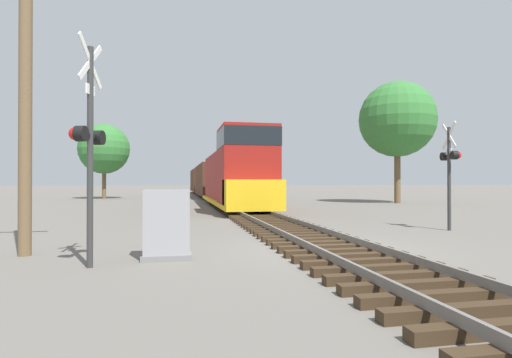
{
  "coord_description": "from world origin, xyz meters",
  "views": [
    {
      "loc": [
        -3.67,
        -9.46,
        1.69
      ],
      "look_at": [
        -1.37,
        1.98,
        1.77
      ],
      "focal_mm": 28.0,
      "sensor_mm": 36.0,
      "label": 1
    }
  ],
  "objects_px": {
    "crossing_signal_far": "(450,164)",
    "tree_far_right": "(397,120)",
    "tree_mid_background": "(104,149)",
    "freight_train": "(212,180)",
    "relay_cabinet": "(167,225)",
    "utility_pole": "(25,80)",
    "crossing_signal_near": "(89,140)"
  },
  "relations": [
    {
      "from": "freight_train",
      "to": "tree_mid_background",
      "type": "distance_m",
      "value": 11.24
    },
    {
      "from": "crossing_signal_near",
      "to": "tree_mid_background",
      "type": "xyz_separation_m",
      "value": [
        -5.42,
        33.94,
        2.49
      ]
    },
    {
      "from": "crossing_signal_far",
      "to": "utility_pole",
      "type": "bearing_deg",
      "value": 109.81
    },
    {
      "from": "crossing_signal_far",
      "to": "tree_far_right",
      "type": "distance_m",
      "value": 18.93
    },
    {
      "from": "freight_train",
      "to": "tree_mid_background",
      "type": "xyz_separation_m",
      "value": [
        -10.78,
        0.8,
        3.1
      ]
    },
    {
      "from": "relay_cabinet",
      "to": "utility_pole",
      "type": "distance_m",
      "value": 4.71
    },
    {
      "from": "tree_far_right",
      "to": "tree_mid_background",
      "type": "bearing_deg",
      "value": 151.28
    },
    {
      "from": "freight_train",
      "to": "relay_cabinet",
      "type": "bearing_deg",
      "value": -96.77
    },
    {
      "from": "tree_far_right",
      "to": "tree_mid_background",
      "type": "distance_m",
      "value": 27.88
    },
    {
      "from": "crossing_signal_near",
      "to": "relay_cabinet",
      "type": "distance_m",
      "value": 2.37
    },
    {
      "from": "utility_pole",
      "to": "tree_far_right",
      "type": "bearing_deg",
      "value": 42.46
    },
    {
      "from": "relay_cabinet",
      "to": "tree_mid_background",
      "type": "height_order",
      "value": "tree_mid_background"
    },
    {
      "from": "crossing_signal_near",
      "to": "tree_far_right",
      "type": "bearing_deg",
      "value": 153.33
    },
    {
      "from": "crossing_signal_far",
      "to": "relay_cabinet",
      "type": "bearing_deg",
      "value": 119.08
    },
    {
      "from": "tree_mid_background",
      "to": "crossing_signal_near",
      "type": "bearing_deg",
      "value": -80.93
    },
    {
      "from": "crossing_signal_far",
      "to": "tree_mid_background",
      "type": "height_order",
      "value": "tree_mid_background"
    },
    {
      "from": "crossing_signal_far",
      "to": "tree_far_right",
      "type": "bearing_deg",
      "value": -15.92
    },
    {
      "from": "crossing_signal_far",
      "to": "freight_train",
      "type": "bearing_deg",
      "value": 20.62
    },
    {
      "from": "crossing_signal_near",
      "to": "tree_mid_background",
      "type": "distance_m",
      "value": 34.46
    },
    {
      "from": "tree_far_right",
      "to": "tree_mid_background",
      "type": "relative_size",
      "value": 1.29
    },
    {
      "from": "utility_pole",
      "to": "tree_mid_background",
      "type": "bearing_deg",
      "value": 96.56
    },
    {
      "from": "freight_train",
      "to": "relay_cabinet",
      "type": "relative_size",
      "value": 32.35
    },
    {
      "from": "freight_train",
      "to": "crossing_signal_far",
      "type": "xyz_separation_m",
      "value": [
        5.69,
        -29.21,
        0.43
      ]
    },
    {
      "from": "freight_train",
      "to": "crossing_signal_near",
      "type": "xyz_separation_m",
      "value": [
        -5.36,
        -33.13,
        0.6
      ]
    },
    {
      "from": "relay_cabinet",
      "to": "tree_far_right",
      "type": "distance_m",
      "value": 27.24
    },
    {
      "from": "crossing_signal_near",
      "to": "freight_train",
      "type": "bearing_deg",
      "value": -173.13
    },
    {
      "from": "freight_train",
      "to": "crossing_signal_far",
      "type": "distance_m",
      "value": 29.76
    },
    {
      "from": "freight_train",
      "to": "crossing_signal_near",
      "type": "bearing_deg",
      "value": -99.18
    },
    {
      "from": "relay_cabinet",
      "to": "tree_far_right",
      "type": "xyz_separation_m",
      "value": [
        17.5,
        20.02,
        5.92
      ]
    },
    {
      "from": "relay_cabinet",
      "to": "tree_mid_background",
      "type": "distance_m",
      "value": 34.36
    },
    {
      "from": "crossing_signal_far",
      "to": "tree_far_right",
      "type": "xyz_separation_m",
      "value": [
        7.94,
        16.63,
        4.34
      ]
    },
    {
      "from": "crossing_signal_far",
      "to": "tree_mid_background",
      "type": "distance_m",
      "value": 34.33
    }
  ]
}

